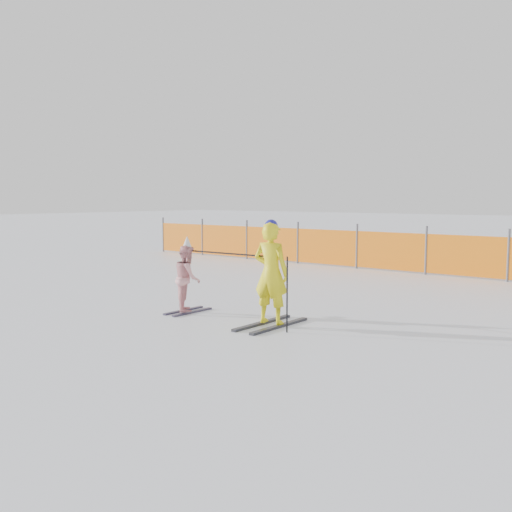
% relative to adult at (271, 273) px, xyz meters
% --- Properties ---
extents(ground, '(120.00, 120.00, 0.00)m').
position_rel_adult_xyz_m(ground, '(-0.68, -0.02, -0.82)').
color(ground, white).
rests_on(ground, ground).
extents(adult, '(0.62, 1.37, 1.64)m').
position_rel_adult_xyz_m(adult, '(0.00, 0.00, 0.00)').
color(adult, black).
rests_on(adult, ground).
extents(child, '(0.69, 0.89, 1.32)m').
position_rel_adult_xyz_m(child, '(-1.75, -0.07, -0.21)').
color(child, black).
rests_on(child, ground).
extents(ski_poles, '(2.09, 0.22, 1.12)m').
position_rel_adult_xyz_m(ski_poles, '(-0.31, -0.11, 0.04)').
color(ski_poles, black).
rests_on(ski_poles, ground).
extents(safety_fence, '(17.39, 0.06, 1.25)m').
position_rel_adult_xyz_m(safety_fence, '(-1.89, 7.18, -0.26)').
color(safety_fence, '#595960').
rests_on(safety_fence, ground).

